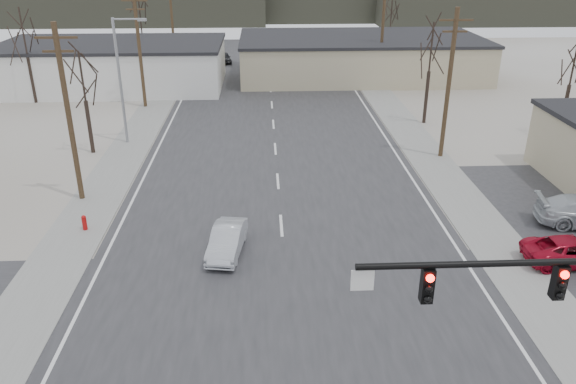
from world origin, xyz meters
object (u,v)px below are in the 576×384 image
sedan_crossing (227,240)px  car_far_b (224,58)px  car_far_a (280,72)px  car_parked_red (572,251)px  fire_hydrant (84,223)px

sedan_crossing → car_far_b: size_ratio=1.10×
car_far_a → car_parked_red: car_far_a is taller
fire_hydrant → car_parked_red: size_ratio=0.20×
sedan_crossing → car_parked_red: bearing=2.1°
sedan_crossing → car_far_b: sedan_crossing is taller
sedan_crossing → car_parked_red: sedan_crossing is taller
fire_hydrant → car_far_b: (4.76, 43.91, 0.21)m
fire_hydrant → car_far_b: size_ratio=0.24×
fire_hydrant → car_far_a: car_far_a is taller
fire_hydrant → car_parked_red: (23.52, -4.38, 0.20)m
car_far_b → car_parked_red: 51.81m
fire_hydrant → sedan_crossing: (7.51, -2.69, 0.25)m
car_far_b → car_parked_red: size_ratio=0.81×
fire_hydrant → car_far_a: 36.04m
sedan_crossing → car_far_b: 46.68m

